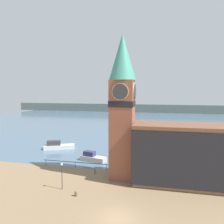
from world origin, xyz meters
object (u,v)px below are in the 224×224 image
Objects in this scene: pier_building at (180,154)px; boat_near at (93,157)px; lamp_post at (62,171)px; clock_tower at (122,103)px; mooring_bollard_far at (76,193)px; boat_far at (58,146)px; mooring_bollard_near at (95,171)px.

pier_building is 2.58× the size of boat_near.
pier_building reaches higher than lamp_post.
clock_tower reaches higher than boat_near.
clock_tower is at bearing 175.27° from pier_building.
clock_tower is 14.48m from mooring_bollard_far.
boat_far reaches higher than mooring_bollard_far.
lamp_post is at bearing -83.63° from boat_far.
pier_building is 17.02m from lamp_post.
mooring_bollard_far is (-4.79, -7.50, -11.42)m from clock_tower.
mooring_bollard_near reaches higher than mooring_bollard_far.
boat_far is 1.93× the size of lamp_post.
clock_tower reaches higher than mooring_bollard_far.
boat_far is 21.68m from lamp_post.
pier_building is at bearing 26.73° from mooring_bollard_far.
boat_near is 14.25m from mooring_bollard_far.
boat_near is at bearing -53.16° from boat_far.
lamp_post reaches higher than boat_far.
boat_near is at bearing 87.99° from lamp_post.
mooring_bollard_near is at bearing 66.21° from lamp_post.
lamp_post is at bearing -161.72° from pier_building.
boat_far is at bearing 135.37° from mooring_bollard_near.
boat_near is (-6.95, 6.58, -11.11)m from clock_tower.
pier_building is (8.67, -0.72, -7.35)m from clock_tower.
boat_near is (-15.62, 7.30, -3.76)m from pier_building.
mooring_bollard_near is at bearing -55.23° from boat_near.
pier_building is 13.89m from mooring_bollard_near.
clock_tower reaches higher than boat_far.
clock_tower is 5.95× the size of lamp_post.
boat_far is 18.10m from mooring_bollard_near.
mooring_bollard_near is (12.88, -12.72, -0.31)m from boat_far.
boat_near is 0.74× the size of boat_far.
boat_far is 24.17m from mooring_bollard_far.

